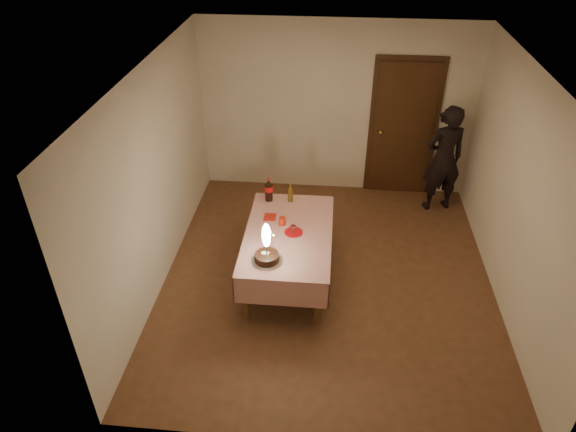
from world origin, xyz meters
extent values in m
cube|color=brown|center=(0.00, 0.00, 0.00)|extent=(4.00, 4.50, 0.01)
cube|color=silver|center=(0.00, 2.25, 1.30)|extent=(4.00, 0.04, 2.60)
cube|color=silver|center=(0.00, -2.25, 1.30)|extent=(4.00, 0.04, 2.60)
cube|color=silver|center=(-2.00, 0.00, 1.30)|extent=(0.04, 4.50, 2.60)
cube|color=silver|center=(2.00, 0.00, 1.30)|extent=(0.04, 4.50, 2.60)
cube|color=silver|center=(0.00, 0.00, 2.60)|extent=(4.00, 4.50, 0.04)
cube|color=#472814|center=(1.00, 2.22, 1.02)|extent=(0.85, 0.05, 2.05)
sphere|color=#B28C33|center=(0.68, 2.17, 1.00)|extent=(0.06, 0.06, 0.06)
cube|color=brown|center=(-0.48, -0.04, 0.65)|extent=(0.90, 1.60, 0.04)
cylinder|color=brown|center=(-0.87, -0.78, 0.31)|extent=(0.07, 0.07, 0.63)
cylinder|color=brown|center=(-0.09, -0.78, 0.31)|extent=(0.07, 0.07, 0.63)
cylinder|color=brown|center=(-0.87, 0.70, 0.31)|extent=(0.07, 0.07, 0.63)
cylinder|color=brown|center=(-0.09, 0.70, 0.31)|extent=(0.07, 0.07, 0.63)
cube|color=white|center=(-0.48, -0.04, 0.67)|extent=(1.02, 1.72, 0.01)
cube|color=white|center=(-0.48, -0.90, 0.50)|extent=(1.02, 0.01, 0.34)
cube|color=white|center=(-0.48, 0.81, 0.50)|extent=(1.02, 0.01, 0.34)
cube|color=white|center=(-0.99, -0.04, 0.50)|extent=(0.01, 1.72, 0.34)
cube|color=white|center=(0.02, -0.04, 0.50)|extent=(0.01, 1.72, 0.34)
cylinder|color=white|center=(-0.67, -0.58, 0.68)|extent=(0.34, 0.34, 0.01)
cylinder|color=black|center=(-0.67, -0.58, 0.73)|extent=(0.27, 0.27, 0.08)
cylinder|color=white|center=(-0.69, -0.56, 0.77)|extent=(0.07, 0.07, 0.00)
sphere|color=red|center=(-0.63, -0.59, 0.78)|extent=(0.02, 0.02, 0.02)
cube|color=#19721E|center=(-0.62, -0.60, 0.77)|extent=(0.02, 0.01, 0.00)
cube|color=#19721E|center=(-0.64, -0.60, 0.77)|extent=(0.01, 0.02, 0.00)
cylinder|color=#262628|center=(-0.67, -0.58, 0.83)|extent=(0.01, 0.01, 0.12)
ellipsoid|color=#FFF2BF|center=(-0.67, -0.58, 1.02)|extent=(0.09, 0.09, 0.29)
sphere|color=white|center=(-0.67, -0.58, 0.91)|extent=(0.04, 0.04, 0.04)
cylinder|color=#B80C11|center=(-0.42, -0.03, 0.68)|extent=(0.22, 0.22, 0.01)
cylinder|color=#AD210C|center=(-0.57, 0.12, 0.73)|extent=(0.08, 0.08, 0.10)
cylinder|color=white|center=(-0.43, -0.02, 0.73)|extent=(0.07, 0.07, 0.09)
cube|color=#AF1C14|center=(-0.74, 0.25, 0.69)|extent=(0.15, 0.15, 0.02)
cylinder|color=black|center=(-0.80, 0.66, 0.79)|extent=(0.10, 0.10, 0.22)
cylinder|color=red|center=(-0.80, 0.66, 0.85)|extent=(0.10, 0.10, 0.07)
cone|color=black|center=(-0.80, 0.66, 0.94)|extent=(0.10, 0.10, 0.08)
cylinder|color=red|center=(-0.80, 0.66, 0.99)|extent=(0.03, 0.03, 0.02)
cylinder|color=#563D0E|center=(-0.52, 0.66, 0.77)|extent=(0.06, 0.06, 0.18)
cone|color=#563D0E|center=(-0.52, 0.66, 0.89)|extent=(0.06, 0.06, 0.06)
cylinder|color=olive|center=(-0.52, 0.66, 0.93)|extent=(0.02, 0.02, 0.02)
imported|color=black|center=(1.56, 1.79, 0.80)|extent=(0.67, 0.54, 1.61)
cube|color=black|center=(1.53, 1.91, 1.37)|extent=(0.15, 0.12, 0.10)
cylinder|color=black|center=(1.50, 1.99, 1.37)|extent=(0.10, 0.10, 0.08)
camera|label=1|loc=(-0.02, -4.91, 4.19)|focal=32.00mm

